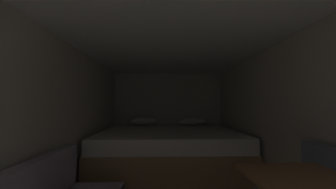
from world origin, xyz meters
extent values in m
cube|color=beige|center=(0.00, 4.37, 0.99)|extent=(2.68, 0.05, 1.99)
cube|color=beige|center=(-1.32, 1.95, 0.99)|extent=(0.05, 4.79, 1.99)
cube|color=beige|center=(1.32, 1.95, 0.99)|extent=(0.05, 4.79, 1.99)
cube|color=white|center=(0.00, 1.95, 2.01)|extent=(2.68, 4.79, 0.05)
cube|color=tan|center=(0.00, 3.30, 0.26)|extent=(2.46, 1.99, 0.52)
cube|color=white|center=(0.00, 3.30, 0.64)|extent=(2.42, 1.95, 0.23)
ellipsoid|color=white|center=(-0.55, 4.10, 0.85)|extent=(0.58, 0.29, 0.19)
ellipsoid|color=white|center=(0.55, 4.10, 0.85)|extent=(0.58, 0.29, 0.19)
cube|color=brown|center=(0.77, 0.89, 0.75)|extent=(0.65, 0.66, 0.02)
camera|label=1|loc=(-0.12, -0.31, 1.23)|focal=20.54mm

